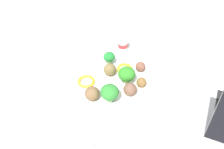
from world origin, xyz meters
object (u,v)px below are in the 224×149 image
object	(u,v)px
meatball_back_left	(110,70)
pepper_ring_back_right	(125,69)
plate	(112,81)
knife	(92,147)
napkin	(99,147)
fork	(105,149)
meatball_mid_left	(141,82)
yogurt_bottle	(123,44)
meatball_mid_right	(130,89)
broccoli_floret_front_left	(109,92)
meatball_near_rim	(92,93)
meatball_center	(140,67)
pepper_ring_mid_left	(86,81)
broccoli_floret_back_right	(127,74)
broccoli_floret_far_rim	(109,57)

from	to	relation	value
meatball_back_left	pepper_ring_back_right	xyz separation A→B (m)	(-0.03, 0.05, -0.02)
plate	knife	xyz separation A→B (m)	(0.25, -0.03, -0.00)
napkin	fork	bearing A→B (deg)	65.64
meatball_mid_left	knife	world-z (taller)	meatball_mid_left
meatball_mid_left	napkin	xyz separation A→B (m)	(0.22, -0.11, -0.03)
plate	yogurt_bottle	size ratio (longest dim) A/B	4.23
meatball_mid_right	napkin	xyz separation A→B (m)	(0.18, -0.08, -0.03)
broccoli_floret_front_left	meatball_near_rim	bearing A→B (deg)	-96.40
meatball_mid_right	yogurt_bottle	world-z (taller)	yogurt_bottle
meatball_near_rim	yogurt_bottle	world-z (taller)	yogurt_bottle
meatball_mid_left	napkin	size ratio (longest dim) A/B	0.19
meatball_near_rim	knife	bearing A→B (deg)	6.61
yogurt_bottle	meatball_back_left	bearing A→B (deg)	-13.01
meatball_back_left	meatball_center	size ratio (longest dim) A/B	1.24
pepper_ring_mid_left	napkin	distance (m)	0.23
broccoli_floret_back_right	knife	size ratio (longest dim) A/B	0.40
pepper_ring_mid_left	meatball_mid_left	bearing A→B (deg)	89.18
yogurt_bottle	knife	bearing A→B (deg)	-8.30
meatball_mid_left	pepper_ring_mid_left	distance (m)	0.18
plate	fork	world-z (taller)	plate
meatball_back_left	fork	size ratio (longest dim) A/B	0.35
meatball_back_left	yogurt_bottle	world-z (taller)	yogurt_bottle
plate	pepper_ring_mid_left	bearing A→B (deg)	-74.74
meatball_center	meatball_near_rim	xyz separation A→B (m)	(0.14, -0.15, 0.01)
fork	plate	bearing A→B (deg)	-179.78
napkin	yogurt_bottle	size ratio (longest dim) A/B	2.57
pepper_ring_back_right	yogurt_bottle	world-z (taller)	yogurt_bottle
knife	meatball_mid_right	bearing A→B (deg)	153.20
broccoli_floret_far_rim	pepper_ring_back_right	distance (m)	0.07
broccoli_floret_front_left	fork	distance (m)	0.16
meatball_back_left	napkin	xyz separation A→B (m)	(0.27, -0.01, -0.03)
plate	meatball_back_left	distance (m)	0.04
meatball_mid_left	meatball_mid_right	distance (m)	0.05
plate	broccoli_floret_back_right	world-z (taller)	broccoli_floret_back_right
broccoli_floret_front_left	meatball_back_left	bearing A→B (deg)	-177.28
meatball_center	fork	bearing A→B (deg)	-17.11
plate	pepper_ring_mid_left	distance (m)	0.09
meatball_back_left	meatball_center	bearing A→B (deg)	104.88
meatball_mid_left	broccoli_floret_far_rim	bearing A→B (deg)	-132.49
broccoli_floret_far_rim	yogurt_bottle	world-z (taller)	yogurt_bottle
napkin	meatball_center	bearing A→B (deg)	159.28
broccoli_floret_back_right	meatball_back_left	bearing A→B (deg)	-120.17
meatball_mid_left	meatball_mid_right	size ratio (longest dim) A/B	0.77
meatball_center	meatball_back_left	bearing A→B (deg)	-75.12
broccoli_floret_far_rim	napkin	distance (m)	0.32
meatball_center	fork	distance (m)	0.32
broccoli_floret_front_left	meatball_near_rim	distance (m)	0.05
broccoli_floret_far_rim	broccoli_floret_front_left	distance (m)	0.17
plate	meatball_center	size ratio (longest dim) A/B	8.17
broccoli_floret_far_rim	yogurt_bottle	xyz separation A→B (m)	(-0.11, 0.04, -0.02)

